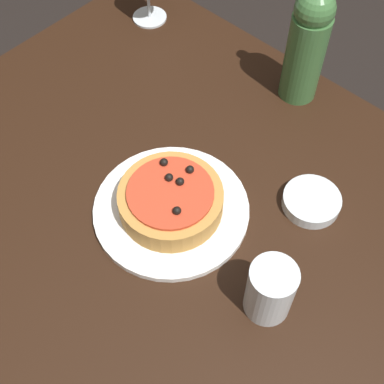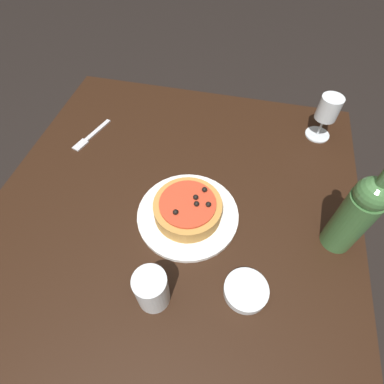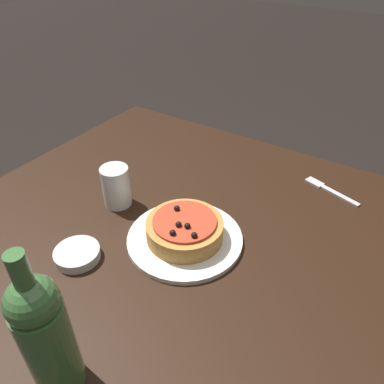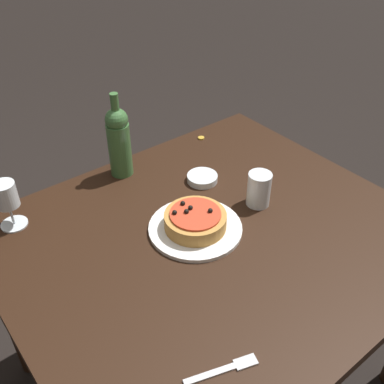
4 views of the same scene
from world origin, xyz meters
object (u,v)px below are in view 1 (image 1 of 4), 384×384
dining_table (167,260)px  water_cup (270,290)px  pizza (171,200)px  wine_bottle (307,43)px  dinner_plate (171,210)px  side_bowl (311,201)px

dining_table → water_cup: water_cup is taller
pizza → wine_bottle: 0.39m
wine_bottle → dinner_plate: bearing=91.9°
dining_table → pizza: (0.03, -0.04, 0.12)m
dining_table → wine_bottle: wine_bottle is taller
water_cup → dining_table: bearing=5.7°
dining_table → pizza: size_ratio=6.46×
pizza → dinner_plate: bearing=107.8°
wine_bottle → side_bowl: (-0.18, 0.20, -0.11)m
pizza → water_cup: (-0.23, 0.02, 0.02)m
dinner_plate → pizza: bearing=-72.2°
dining_table → pizza: bearing=-58.1°
dining_table → wine_bottle: 0.47m
pizza → wine_bottle: size_ratio=0.62×
wine_bottle → water_cup: 0.47m
wine_bottle → pizza: bearing=91.9°
wine_bottle → water_cup: size_ratio=2.65×
dinner_plate → wine_bottle: bearing=-88.1°
wine_bottle → side_bowl: bearing=131.5°
pizza → water_cup: water_cup is taller
dining_table → water_cup: bearing=-174.3°
dining_table → water_cup: (-0.20, -0.02, 0.14)m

